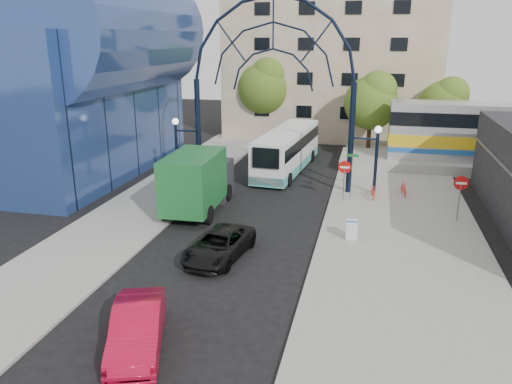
% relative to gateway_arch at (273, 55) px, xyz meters
% --- Properties ---
extents(ground, '(120.00, 120.00, 0.00)m').
position_rel_gateway_arch_xyz_m(ground, '(0.00, -14.00, -8.56)').
color(ground, black).
rests_on(ground, ground).
extents(sidewalk_east, '(8.00, 56.00, 0.12)m').
position_rel_gateway_arch_xyz_m(sidewalk_east, '(8.00, -10.00, -8.50)').
color(sidewalk_east, gray).
rests_on(sidewalk_east, ground).
extents(plaza_west, '(5.00, 50.00, 0.12)m').
position_rel_gateway_arch_xyz_m(plaza_west, '(-6.50, -8.00, -8.50)').
color(plaza_west, gray).
rests_on(plaza_west, ground).
extents(gateway_arch, '(13.64, 0.44, 12.10)m').
position_rel_gateway_arch_xyz_m(gateway_arch, '(0.00, 0.00, 0.00)').
color(gateway_arch, black).
rests_on(gateway_arch, ground).
extents(stop_sign, '(0.80, 0.07, 2.50)m').
position_rel_gateway_arch_xyz_m(stop_sign, '(4.80, -2.00, -6.56)').
color(stop_sign, slate).
rests_on(stop_sign, sidewalk_east).
extents(do_not_enter_sign, '(0.76, 0.07, 2.48)m').
position_rel_gateway_arch_xyz_m(do_not_enter_sign, '(11.00, -4.00, -6.58)').
color(do_not_enter_sign, slate).
rests_on(do_not_enter_sign, sidewalk_east).
extents(street_name_sign, '(0.70, 0.70, 2.80)m').
position_rel_gateway_arch_xyz_m(street_name_sign, '(5.20, -1.40, -6.43)').
color(street_name_sign, slate).
rests_on(street_name_sign, sidewalk_east).
extents(sandwich_board, '(0.55, 0.61, 0.99)m').
position_rel_gateway_arch_xyz_m(sandwich_board, '(5.60, -8.02, -7.81)').
color(sandwich_board, white).
rests_on(sandwich_board, sidewalk_east).
extents(transit_hall, '(16.50, 18.00, 14.50)m').
position_rel_gateway_arch_xyz_m(transit_hall, '(-15.30, 1.00, -1.86)').
color(transit_hall, navy).
rests_on(transit_hall, ground).
extents(apartment_block, '(20.00, 12.10, 14.00)m').
position_rel_gateway_arch_xyz_m(apartment_block, '(2.00, 20.97, -1.55)').
color(apartment_block, tan).
rests_on(apartment_block, ground).
extents(tree_north_a, '(4.48, 4.48, 7.00)m').
position_rel_gateway_arch_xyz_m(tree_north_a, '(6.12, 11.93, -3.95)').
color(tree_north_a, '#382314').
rests_on(tree_north_a, ground).
extents(tree_north_b, '(5.12, 5.12, 8.00)m').
position_rel_gateway_arch_xyz_m(tree_north_b, '(-3.88, 15.93, -3.29)').
color(tree_north_b, '#382314').
rests_on(tree_north_b, ground).
extents(tree_north_c, '(4.16, 4.16, 6.50)m').
position_rel_gateway_arch_xyz_m(tree_north_c, '(12.12, 13.93, -4.28)').
color(tree_north_c, '#382314').
rests_on(tree_north_c, ground).
extents(city_bus, '(3.37, 11.16, 3.02)m').
position_rel_gateway_arch_xyz_m(city_bus, '(0.19, 4.90, -6.98)').
color(city_bus, white).
rests_on(city_bus, ground).
extents(green_truck, '(2.87, 6.97, 3.48)m').
position_rel_gateway_arch_xyz_m(green_truck, '(-3.23, -5.11, -6.82)').
color(green_truck, black).
rests_on(green_truck, ground).
extents(black_suv, '(2.69, 4.75, 1.25)m').
position_rel_gateway_arch_xyz_m(black_suv, '(-0.13, -11.25, -7.93)').
color(black_suv, black).
rests_on(black_suv, ground).
extents(red_sedan, '(2.89, 4.61, 1.43)m').
position_rel_gateway_arch_xyz_m(red_sedan, '(-0.64, -18.39, -7.84)').
color(red_sedan, '#B40B2A').
rests_on(red_sedan, ground).
extents(bike_near_a, '(0.73, 1.69, 0.86)m').
position_rel_gateway_arch_xyz_m(bike_near_a, '(6.56, -0.86, -8.00)').
color(bike_near_a, '#EF422F').
rests_on(bike_near_a, sidewalk_east).
extents(bike_near_b, '(0.65, 1.57, 0.91)m').
position_rel_gateway_arch_xyz_m(bike_near_b, '(8.40, 0.00, -7.98)').
color(bike_near_b, '#E63D2E').
rests_on(bike_near_b, sidewalk_east).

